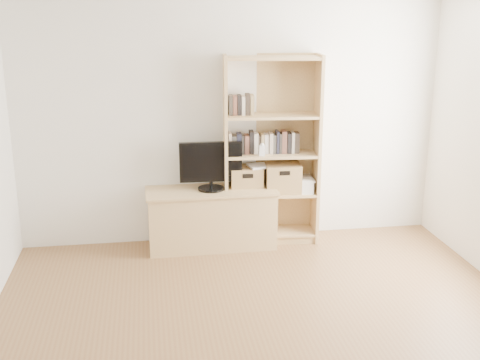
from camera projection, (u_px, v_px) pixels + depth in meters
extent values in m
cube|color=white|center=(231.00, 121.00, 6.36)|extent=(4.50, 0.02, 2.60)
cube|color=tan|center=(212.00, 219.00, 6.37)|extent=(1.33, 0.51, 0.61)
cube|color=tan|center=(272.00, 151.00, 6.33)|extent=(1.03, 0.44, 2.01)
cube|color=black|center=(211.00, 166.00, 6.21)|extent=(0.65, 0.07, 0.51)
cube|color=#B09F8D|center=(271.00, 142.00, 6.33)|extent=(0.87, 0.22, 0.23)
cube|color=#B09F8D|center=(251.00, 105.00, 6.20)|extent=(0.39, 0.17, 0.20)
cube|color=white|center=(262.00, 151.00, 6.21)|extent=(0.06, 0.05, 0.11)
cube|color=olive|center=(246.00, 180.00, 6.40)|extent=(0.35, 0.29, 0.28)
cube|color=olive|center=(283.00, 178.00, 6.42)|extent=(0.39, 0.33, 0.31)
cube|color=white|center=(263.00, 166.00, 6.37)|extent=(0.33, 0.26, 0.02)
cube|color=beige|center=(303.00, 185.00, 6.46)|extent=(0.23, 0.30, 0.13)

